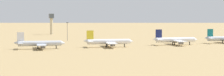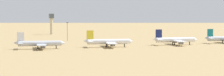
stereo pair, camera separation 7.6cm
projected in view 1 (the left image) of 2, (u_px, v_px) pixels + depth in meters
name	position (u px, v px, depth m)	size (l,w,h in m)	color
ground	(112.00, 47.00, 293.04)	(4000.00, 4000.00, 0.00)	tan
ridge_center	(12.00, 2.00, 1336.39)	(382.89, 352.28, 118.30)	gray
ridge_east	(90.00, 2.00, 1473.70)	(254.22, 196.52, 127.03)	#7F6A61
ridge_far_east	(159.00, 7.00, 1430.74)	(400.65, 260.99, 89.82)	gray
parked_jet_white_1	(39.00, 43.00, 276.32)	(35.07, 29.71, 11.58)	silver
parked_jet_yellow_2	(108.00, 42.00, 290.86)	(36.50, 31.14, 12.09)	white
parked_jet_navy_3	(175.00, 40.00, 310.45)	(36.52, 31.01, 12.07)	white
control_tower	(51.00, 22.00, 463.02)	(5.20, 5.20, 23.75)	#C6B793
light_pole_mid	(67.00, 30.00, 355.07)	(1.80, 0.50, 16.34)	#59595E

